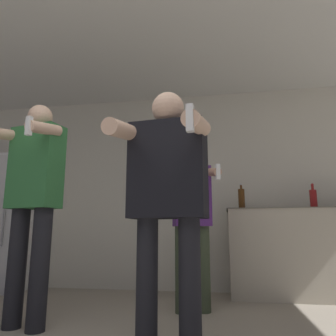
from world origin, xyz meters
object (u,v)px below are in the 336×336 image
(bottle_short_whiskey, at_px, (242,199))
(person_spectator_back, at_px, (192,217))
(person_man_side, at_px, (33,194))
(bottle_dark_rum, at_px, (313,198))
(refrigerator, at_px, (6,222))
(person_woman_foreground, at_px, (167,190))

(bottle_short_whiskey, xyz_separation_m, person_spectator_back, (-0.50, -0.77, -0.24))
(bottle_short_whiskey, xyz_separation_m, person_man_side, (-1.68, -1.53, -0.10))
(person_man_side, xyz_separation_m, person_spectator_back, (1.18, 0.76, -0.15))
(bottle_dark_rum, bearing_deg, person_spectator_back, -149.25)
(refrigerator, height_order, bottle_dark_rum, refrigerator)
(bottle_short_whiskey, relative_size, person_man_side, 0.17)
(person_woman_foreground, height_order, person_man_side, person_man_side)
(bottle_dark_rum, height_order, person_man_side, person_man_side)
(refrigerator, distance_m, person_woman_foreground, 3.19)
(bottle_dark_rum, distance_m, bottle_short_whiskey, 0.79)
(refrigerator, height_order, bottle_short_whiskey, refrigerator)
(person_woman_foreground, bearing_deg, person_spectator_back, 88.83)
(bottle_dark_rum, distance_m, person_man_side, 2.90)
(bottle_dark_rum, bearing_deg, refrigerator, 179.79)
(person_man_side, bearing_deg, bottle_dark_rum, 31.74)
(refrigerator, bearing_deg, bottle_short_whiskey, -0.26)
(refrigerator, relative_size, bottle_short_whiskey, 5.68)
(refrigerator, distance_m, bottle_short_whiskey, 3.03)
(person_spectator_back, bearing_deg, bottle_dark_rum, 30.75)
(person_man_side, bearing_deg, refrigerator, 131.00)
(bottle_short_whiskey, distance_m, person_man_side, 2.27)
(person_woman_foreground, xyz_separation_m, person_spectator_back, (0.02, 1.21, -0.09))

